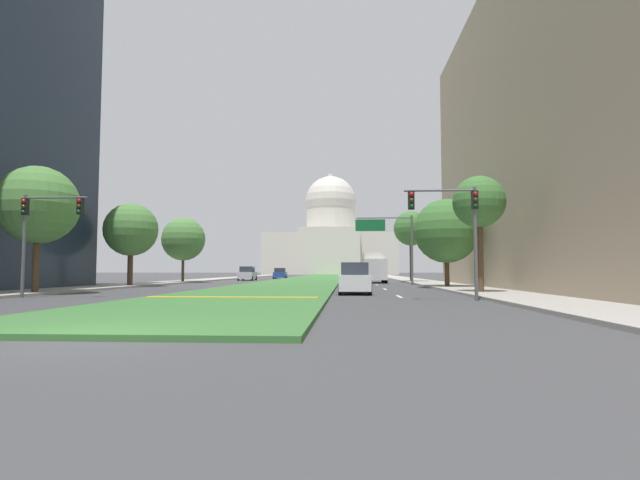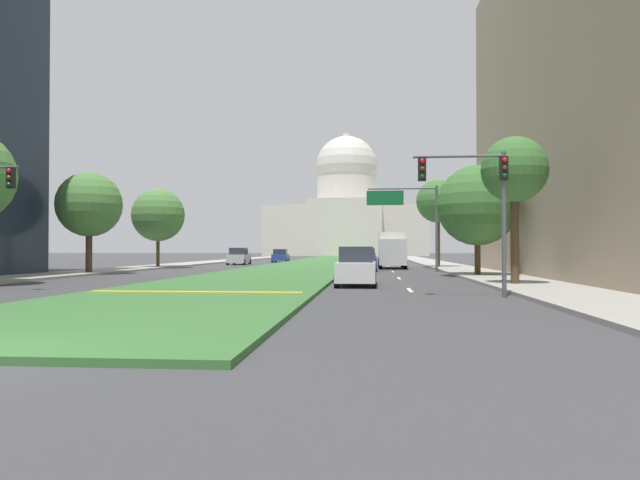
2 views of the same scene
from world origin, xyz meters
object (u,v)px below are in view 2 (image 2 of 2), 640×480
object	(u,v)px
street_tree_right_near	(514,171)
sedan_distant	(239,257)
sedan_very_far	(369,255)
street_tree_left_mid	(89,205)
sedan_lead_stopped	(357,267)
street_tree_right_mid	(477,206)
sedan_far_horizon	(281,256)
capitol_building	(346,212)
sedan_midblock	(364,260)
street_tree_left_far	(158,215)
traffic_light_near_right	(480,191)
street_tree_right_far	(438,202)
box_truck_delivery	(392,249)
overhead_guide_sign	(410,210)

from	to	relation	value
street_tree_right_near	sedan_distant	distance (m)	40.95
street_tree_right_near	sedan_very_far	size ratio (longest dim) A/B	1.62
street_tree_left_mid	sedan_lead_stopped	size ratio (longest dim) A/B	1.47
street_tree_right_mid	sedan_far_horizon	bearing A→B (deg)	115.82
sedan_lead_stopped	sedan_far_horizon	xyz separation A→B (m)	(-11.02, 46.79, -0.06)
capitol_building	street_tree_left_mid	world-z (taller)	capitol_building
capitol_building	sedan_midblock	xyz separation A→B (m)	(5.77, -101.35, -10.24)
street_tree_right_near	street_tree_left_far	bearing A→B (deg)	137.95
sedan_far_horizon	sedan_very_far	size ratio (longest dim) A/B	1.12
traffic_light_near_right	sedan_distant	size ratio (longest dim) A/B	1.18
traffic_light_near_right	sedan_lead_stopped	bearing A→B (deg)	125.76
street_tree_left_mid	sedan_distant	distance (m)	25.14
capitol_building	street_tree_right_far	distance (m)	95.33
sedan_distant	box_truck_delivery	distance (m)	19.29
overhead_guide_sign	street_tree_right_near	world-z (taller)	street_tree_right_near
overhead_guide_sign	street_tree_right_far	world-z (taller)	street_tree_right_far
sedan_midblock	traffic_light_near_right	bearing A→B (deg)	-79.69
sedan_very_far	traffic_light_near_right	bearing A→B (deg)	-86.13
overhead_guide_sign	sedan_far_horizon	distance (m)	33.49
sedan_very_far	sedan_far_horizon	bearing A→B (deg)	-140.46
street_tree_right_mid	box_truck_delivery	size ratio (longest dim) A/B	1.08
sedan_midblock	sedan_very_far	distance (m)	38.03
street_tree_left_mid	sedan_very_far	world-z (taller)	street_tree_left_mid
traffic_light_near_right	street_tree_right_mid	size ratio (longest dim) A/B	0.75
traffic_light_near_right	street_tree_right_near	world-z (taller)	street_tree_right_near
traffic_light_near_right	street_tree_right_near	xyz separation A→B (m)	(2.66, 6.05, 1.49)
capitol_building	overhead_guide_sign	xyz separation A→B (m)	(9.29, -102.56, -6.41)
street_tree_left_mid	sedan_distant	bearing A→B (deg)	79.19
street_tree_left_mid	sedan_far_horizon	distance (m)	37.47
capitol_building	sedan_distant	size ratio (longest dim) A/B	9.05
street_tree_left_mid	sedan_lead_stopped	distance (m)	21.36
sedan_lead_stopped	sedan_midblock	bearing A→B (deg)	89.64
sedan_midblock	street_tree_right_near	bearing A→B (deg)	-68.89
street_tree_right_far	sedan_lead_stopped	bearing A→B (deg)	-104.76
sedan_midblock	sedan_far_horizon	distance (m)	30.74
sedan_midblock	box_truck_delivery	world-z (taller)	box_truck_delivery
street_tree_right_far	sedan_distant	world-z (taller)	street_tree_right_far
sedan_midblock	sedan_distant	world-z (taller)	sedan_distant
street_tree_right_near	street_tree_right_far	distance (m)	25.38
sedan_midblock	street_tree_right_far	bearing A→B (deg)	46.94
street_tree_right_near	sedan_far_horizon	world-z (taller)	street_tree_right_near
street_tree_right_near	sedan_very_far	world-z (taller)	street_tree_right_near
traffic_light_near_right	street_tree_right_far	world-z (taller)	street_tree_right_far
sedan_midblock	box_truck_delivery	xyz separation A→B (m)	(2.37, 6.02, 0.86)
traffic_light_near_right	street_tree_right_mid	distance (m)	15.67
overhead_guide_sign	sedan_midblock	bearing A→B (deg)	160.92
street_tree_right_mid	box_truck_delivery	bearing A→B (deg)	107.48
street_tree_right_near	sedan_distant	size ratio (longest dim) A/B	1.56
street_tree_right_mid	street_tree_left_far	size ratio (longest dim) A/B	0.98
traffic_light_near_right	sedan_distant	xyz separation A→B (m)	(-18.24, 40.98, -2.94)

